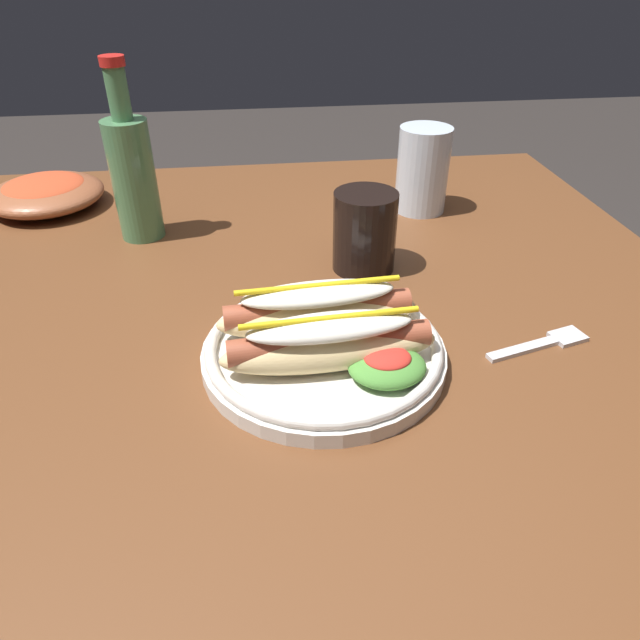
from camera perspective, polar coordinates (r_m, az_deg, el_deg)
The scene contains 7 objects.
dining_table at distance 0.72m, azimuth -6.32°, elevation -6.18°, with size 1.13×1.06×0.74m.
hot_dog_plate at distance 0.58m, azimuth 0.62°, elevation -2.04°, with size 0.25×0.25×0.08m.
fork at distance 0.66m, azimuth 21.33°, elevation -2.14°, with size 0.12×0.05×0.00m.
soda_cup at distance 0.74m, azimuth 4.44°, elevation 8.72°, with size 0.08×0.08×0.10m, color black.
water_cup at distance 0.92m, azimuth 10.12°, elevation 14.42°, with size 0.08×0.08×0.13m, color silver.
glass_bottle at distance 0.85m, azimuth -18.05°, elevation 13.67°, with size 0.06×0.06×0.24m.
side_bowl at distance 1.03m, azimuth -25.54°, elevation 11.33°, with size 0.18×0.18×0.05m.
Camera 1 is at (0.01, -0.55, 1.11)m, focal length 32.32 mm.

